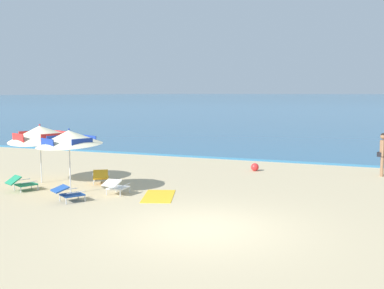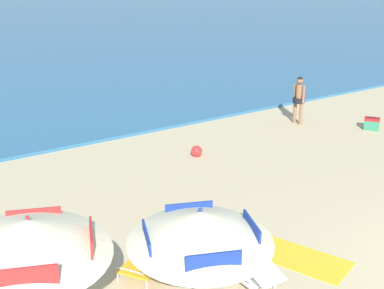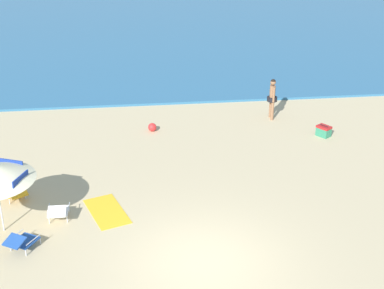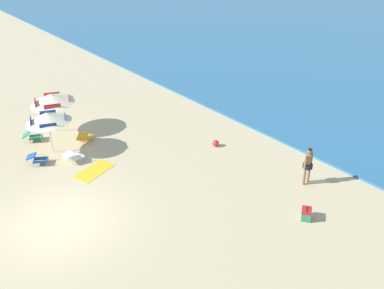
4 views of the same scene
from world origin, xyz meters
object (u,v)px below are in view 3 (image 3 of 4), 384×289
at_px(beach_ball, 152,127).
at_px(cooler_box, 324,131).
at_px(lounge_chair_under_umbrella, 58,211).
at_px(person_standing_near_shore, 272,96).
at_px(beach_towel, 107,211).
at_px(lounge_chair_facing_sea, 15,192).
at_px(lounge_chair_spare_folded, 21,241).

bearing_deg(beach_ball, cooler_box, -10.64).
relative_size(lounge_chair_under_umbrella, person_standing_near_shore, 0.53).
xyz_separation_m(person_standing_near_shore, beach_towel, (-6.37, -6.34, -0.94)).
height_order(lounge_chair_under_umbrella, beach_ball, lounge_chair_under_umbrella).
xyz_separation_m(lounge_chair_facing_sea, cooler_box, (10.60, 3.44, -0.07)).
xyz_separation_m(cooler_box, beach_towel, (-7.89, -4.43, -0.20)).
height_order(person_standing_near_shore, beach_towel, person_standing_near_shore).
xyz_separation_m(lounge_chair_spare_folded, cooler_box, (10.01, 6.08, -0.08)).
distance_m(lounge_chair_facing_sea, beach_towel, 2.89).
height_order(lounge_chair_under_umbrella, lounge_chair_spare_folded, lounge_chair_under_umbrella).
distance_m(cooler_box, beach_ball, 6.40).
xyz_separation_m(lounge_chair_spare_folded, beach_ball, (3.72, 7.26, -0.12)).
bearing_deg(beach_ball, lounge_chair_under_umbrella, -116.31).
bearing_deg(beach_ball, lounge_chair_facing_sea, -133.00).
relative_size(lounge_chair_under_umbrella, lounge_chair_facing_sea, 0.85).
distance_m(lounge_chair_under_umbrella, beach_towel, 1.38).
bearing_deg(lounge_chair_under_umbrella, cooler_box, 27.19).
xyz_separation_m(lounge_chair_under_umbrella, lounge_chair_facing_sea, (-1.38, 1.30, -0.01)).
bearing_deg(person_standing_near_shore, lounge_chair_spare_folded, -136.76).
distance_m(lounge_chair_spare_folded, person_standing_near_shore, 11.68).
relative_size(lounge_chair_facing_sea, cooler_box, 1.71).
xyz_separation_m(lounge_chair_under_umbrella, beach_towel, (1.32, 0.30, -0.27)).
bearing_deg(lounge_chair_facing_sea, cooler_box, 17.98).
bearing_deg(person_standing_near_shore, beach_towel, -135.16).
relative_size(cooler_box, beach_ball, 1.89).
bearing_deg(lounge_chair_under_umbrella, beach_towel, 12.79).
distance_m(lounge_chair_facing_sea, person_standing_near_shore, 10.56).
xyz_separation_m(lounge_chair_spare_folded, person_standing_near_shore, (8.49, 7.99, 0.67)).
bearing_deg(lounge_chair_facing_sea, lounge_chair_under_umbrella, -43.14).
relative_size(lounge_chair_under_umbrella, cooler_box, 1.45).
relative_size(lounge_chair_spare_folded, cooler_box, 1.66).
bearing_deg(lounge_chair_spare_folded, beach_ball, 62.86).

